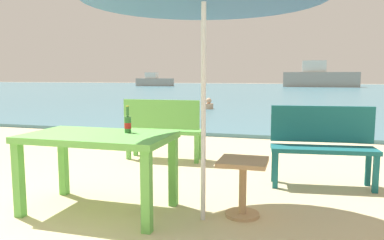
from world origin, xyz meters
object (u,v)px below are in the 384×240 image
(beer_bottle_amber, at_px, (128,123))
(side_table_wood, at_px, (243,179))
(bench_green_left, at_px, (163,126))
(boat_cargo_ship, at_px, (319,77))
(picnic_table_green, at_px, (98,145))
(boat_sailboat, at_px, (154,81))
(swimmer_person, at_px, (209,105))
(bench_teal_center, at_px, (322,141))

(beer_bottle_amber, bearing_deg, side_table_wood, 5.25)
(beer_bottle_amber, xyz_separation_m, bench_green_left, (-0.41, 2.06, -0.31))
(beer_bottle_amber, bearing_deg, boat_cargo_ship, 84.50)
(picnic_table_green, bearing_deg, bench_green_left, 94.29)
(bench_green_left, height_order, boat_cargo_ship, boat_cargo_ship)
(boat_sailboat, distance_m, boat_cargo_ship, 18.75)
(swimmer_person, xyz_separation_m, boat_sailboat, (-13.28, 27.76, 0.42))
(beer_bottle_amber, xyz_separation_m, swimmer_person, (-1.59, 10.06, -0.61))
(bench_teal_center, distance_m, bench_green_left, 2.40)
(side_table_wood, height_order, bench_green_left, bench_green_left)
(side_table_wood, height_order, swimmer_person, side_table_wood)
(picnic_table_green, relative_size, swimmer_person, 3.41)
(picnic_table_green, distance_m, swimmer_person, 10.30)
(picnic_table_green, height_order, bench_teal_center, bench_teal_center)
(bench_teal_center, xyz_separation_m, swimmer_person, (-3.47, 8.71, -0.30))
(boat_cargo_ship, bearing_deg, beer_bottle_amber, -95.50)
(picnic_table_green, bearing_deg, beer_bottle_amber, 31.03)
(boat_sailboat, bearing_deg, beer_bottle_amber, -68.54)
(beer_bottle_amber, xyz_separation_m, boat_sailboat, (-14.87, 37.82, -0.20))
(beer_bottle_amber, height_order, bench_teal_center, beer_bottle_amber)
(picnic_table_green, xyz_separation_m, side_table_wood, (1.36, 0.25, -0.30))
(side_table_wood, height_order, boat_sailboat, boat_sailboat)
(bench_green_left, bearing_deg, boat_sailboat, 112.02)
(side_table_wood, distance_m, boat_sailboat, 40.96)
(side_table_wood, bearing_deg, picnic_table_green, -169.62)
(boat_sailboat, height_order, boat_cargo_ship, boat_cargo_ship)
(bench_green_left, xyz_separation_m, boat_cargo_ship, (4.21, 37.43, 0.56))
(boat_sailboat, bearing_deg, bench_green_left, -67.98)
(side_table_wood, xyz_separation_m, boat_sailboat, (-15.98, 37.72, 0.30))
(boat_sailboat, bearing_deg, boat_cargo_ship, 5.10)
(swimmer_person, height_order, boat_sailboat, boat_sailboat)
(bench_teal_center, height_order, boat_cargo_ship, boat_cargo_ship)
(bench_teal_center, xyz_separation_m, boat_sailboat, (-16.75, 36.47, 0.11))
(beer_bottle_amber, xyz_separation_m, bench_teal_center, (1.88, 1.34, -0.31))
(picnic_table_green, xyz_separation_m, bench_green_left, (-0.17, 2.21, -0.11))
(bench_teal_center, relative_size, bench_green_left, 1.02)
(beer_bottle_amber, height_order, side_table_wood, beer_bottle_amber)
(swimmer_person, xyz_separation_m, boat_cargo_ship, (5.39, 29.43, 0.86))
(bench_teal_center, height_order, swimmer_person, bench_teal_center)
(picnic_table_green, bearing_deg, swimmer_person, 97.52)
(bench_teal_center, bearing_deg, boat_sailboat, 114.66)
(boat_sailboat, bearing_deg, bench_teal_center, -65.34)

